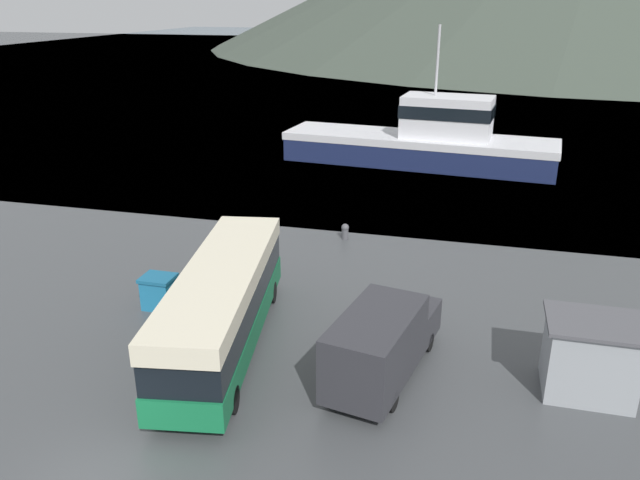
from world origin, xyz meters
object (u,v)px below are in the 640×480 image
storage_bin (159,292)px  small_boat (495,151)px  delivery_van (382,341)px  tour_bus (223,303)px  dock_kiosk (590,357)px  fishing_boat (425,140)px

storage_bin → small_boat: 33.41m
delivery_van → tour_bus: bearing=-173.3°
tour_bus → small_boat: tour_bus is taller
dock_kiosk → storage_bin: bearing=173.3°
fishing_boat → small_boat: fishing_boat is taller
delivery_van → storage_bin: size_ratio=4.76×
fishing_boat → small_boat: size_ratio=3.40×
tour_bus → small_boat: bearing=64.1°
dock_kiosk → fishing_boat: bearing=105.7°
tour_bus → dock_kiosk: 12.52m
tour_bus → dock_kiosk: tour_bus is taller
fishing_boat → storage_bin: size_ratio=15.02×
tour_bus → dock_kiosk: bearing=-7.8°
storage_bin → dock_kiosk: bearing=-6.7°
fishing_boat → storage_bin: bearing=168.5°
tour_bus → delivery_van: tour_bus is taller
dock_kiosk → delivery_van: bearing=-173.1°
storage_bin → dock_kiosk: (16.38, -1.94, 0.60)m
storage_bin → dock_kiosk: dock_kiosk is taller
dock_kiosk → small_boat: dock_kiosk is taller
fishing_boat → delivery_van: bearing=-171.5°
storage_bin → small_boat: bearing=66.0°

